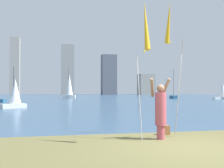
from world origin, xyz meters
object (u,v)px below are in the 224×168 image
Objects in this scene: sailboat_5 at (15,95)px; sailboat_8 at (223,92)px; person at (161,109)px; kite_flag_left at (146,28)px; bag at (165,130)px; kite_flag_right at (169,26)px; sailboat_6 at (69,86)px; sailboat_2 at (174,97)px.

sailboat_8 is at bearing 30.46° from sailboat_5.
kite_flag_left is (-0.63, -0.50, 2.26)m from person.
person is 6.00× the size of bag.
sailboat_5 is at bearing 113.58° from kite_flag_right.
sailboat_8 is at bearing -22.54° from sailboat_6.
sailboat_6 is (-0.05, 45.79, 1.45)m from person.
kite_flag_left is 17.89m from sailboat_5.
sailboat_5 is 30.07m from sailboat_6.
sailboat_6 is at bearing 78.22° from sailboat_5.
sailboat_5 is (-25.05, -23.84, 0.75)m from sailboat_2.
kite_flag_left is 0.70× the size of sailboat_2.
sailboat_2 is (18.24, 39.44, -3.23)m from kite_flag_right.
sailboat_2 is 19.82m from sailboat_6.
kite_flag_left is 46.30m from sailboat_6.
sailboat_2 is 0.95× the size of sailboat_6.
kite_flag_left is 45.23m from sailboat_2.
bag is at bearing -172.25° from kite_flag_right.
kite_flag_left reaches higher than sailboat_5.
kite_flag_right is 42.56m from sailboat_8.
sailboat_8 is at bearing 53.56° from kite_flag_left.
bag is 17.00m from sailboat_5.
bag is 45.08m from sailboat_6.
sailboat_2 reaches higher than kite_flag_left.
sailboat_8 is (31.85, 18.73, 0.19)m from sailboat_5.
bag is 0.08× the size of sailboat_8.
person is 0.32× the size of sailboat_2.
bag is 42.62m from sailboat_8.
sailboat_8 is at bearing 53.89° from kite_flag_right.
sailboat_8 is (25.21, 34.35, 1.14)m from bag.
person is at bearing -121.31° from bag.
sailboat_6 is 1.63× the size of sailboat_8.
sailboat_6 is at bearing 90.86° from kite_flag_right.
sailboat_8 is at bearing 53.73° from bag.
bag is (-0.16, -0.02, -3.42)m from kite_flag_right.
sailboat_6 is at bearing 90.65° from bag.
person is 17.51m from sailboat_5.
kite_flag_left is at bearing -126.59° from person.
kite_flag_right is 17.20m from sailboat_5.
sailboat_8 is (6.80, -5.11, 0.95)m from sailboat_2.
person is 44.43m from sailboat_2.
sailboat_6 is 27.87m from sailboat_8.
bag is 43.54m from sailboat_2.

